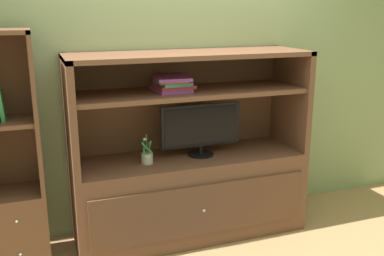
% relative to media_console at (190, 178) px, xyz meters
% --- Properties ---
extents(ground_plane, '(8.00, 8.00, 0.00)m').
position_rel_media_console_xyz_m(ground_plane, '(0.00, -0.41, -0.49)').
color(ground_plane, tan).
extents(painted_rear_wall, '(6.00, 0.10, 2.80)m').
position_rel_media_console_xyz_m(painted_rear_wall, '(0.00, 0.34, 0.91)').
color(painted_rear_wall, '#8C9E6B').
rests_on(painted_rear_wall, ground_plane).
extents(media_console, '(1.89, 0.63, 1.52)m').
position_rel_media_console_xyz_m(media_console, '(0.00, 0.00, 0.00)').
color(media_console, brown).
rests_on(media_console, ground_plane).
extents(tv_monitor, '(0.67, 0.22, 0.42)m').
position_rel_media_console_xyz_m(tv_monitor, '(0.09, -0.01, 0.42)').
color(tv_monitor, black).
rests_on(tv_monitor, media_console).
extents(potted_plant, '(0.09, 0.10, 0.24)m').
position_rel_media_console_xyz_m(potted_plant, '(-0.37, -0.05, 0.24)').
color(potted_plant, beige).
rests_on(potted_plant, media_console).
extents(magazine_stack, '(0.31, 0.35, 0.12)m').
position_rel_media_console_xyz_m(magazine_stack, '(-0.15, -0.00, 0.80)').
color(magazine_stack, purple).
rests_on(magazine_stack, media_console).
extents(bookshelf_tall, '(0.41, 0.41, 1.71)m').
position_rel_media_console_xyz_m(bookshelf_tall, '(-1.34, 0.01, 0.09)').
color(bookshelf_tall, brown).
rests_on(bookshelf_tall, ground_plane).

